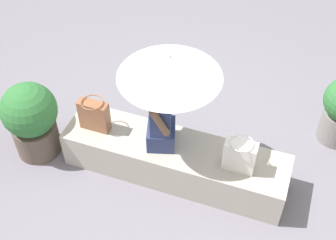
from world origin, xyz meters
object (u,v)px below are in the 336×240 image
Objects in this scene: person_seated at (161,115)px; planter_near at (31,119)px; handbag_black at (240,155)px; tote_bag_canvas at (94,115)px; parasol at (170,67)px.

person_seated is 1.47m from planter_near.
tote_bag_canvas is (1.56, -0.02, 0.01)m from handbag_black.
planter_near reaches higher than handbag_black.
person_seated is 0.61m from parasol.
person_seated is 2.39× the size of tote_bag_canvas.
planter_near is (0.69, 0.16, -0.13)m from tote_bag_canvas.
person_seated is 0.80× the size of parasol.
tote_bag_canvas is at bearing -0.57° from handbag_black.
planter_near is (1.50, 0.24, -0.94)m from parasol.
person_seated is at bearing 21.69° from parasol.
parasol reaches higher than handbag_black.
tote_bag_canvas reaches higher than handbag_black.
person_seated is at bearing -4.47° from handbag_black.
handbag_black is 2.26m from planter_near.
handbag_black is 0.39× the size of planter_near.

